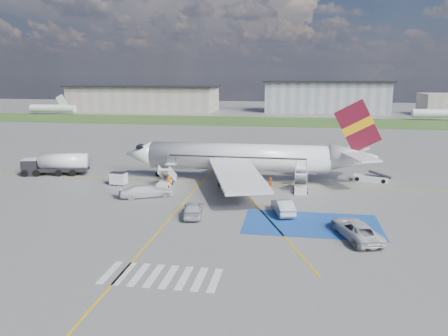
{
  "coord_description": "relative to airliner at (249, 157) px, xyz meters",
  "views": [
    {
      "loc": [
        7.93,
        -47.86,
        15.25
      ],
      "look_at": [
        -0.77,
        5.74,
        3.5
      ],
      "focal_mm": 35.0,
      "sensor_mm": 36.0,
      "label": 1
    }
  ],
  "objects": [
    {
      "name": "ground",
      "position": [
        -1.51,
        -14.0,
        -3.39
      ],
      "size": [
        400.0,
        400.0,
        0.0
      ],
      "primitive_type": "plane",
      "color": "#60605E",
      "rests_on": "ground"
    },
    {
      "name": "grass_strip",
      "position": [
        -1.51,
        81.0,
        -3.39
      ],
      "size": [
        400.0,
        30.0,
        0.01
      ],
      "primitive_type": "cube",
      "color": "#2D4C1E",
      "rests_on": "ground"
    },
    {
      "name": "taxiway_line_main",
      "position": [
        -1.51,
        -2.0,
        -3.39
      ],
      "size": [
        120.0,
        0.2,
        0.01
      ],
      "primitive_type": "cube",
      "color": "gold",
      "rests_on": "ground"
    },
    {
      "name": "taxiway_line_cross",
      "position": [
        -6.51,
        -24.0,
        -3.39
      ],
      "size": [
        0.2,
        60.0,
        0.01
      ],
      "primitive_type": "cube",
      "color": "gold",
      "rests_on": "ground"
    },
    {
      "name": "taxiway_line_diag",
      "position": [
        -1.51,
        -2.0,
        -3.39
      ],
      "size": [
        20.71,
        56.45,
        0.01
      ],
      "primitive_type": "cube",
      "rotation": [
        0.0,
        0.0,
        0.35
      ],
      "color": "gold",
      "rests_on": "ground"
    },
    {
      "name": "staging_box",
      "position": [
        8.49,
        -18.0,
        -3.39
      ],
      "size": [
        14.0,
        8.0,
        0.01
      ],
      "primitive_type": "cube",
      "color": "#184494",
      "rests_on": "ground"
    },
    {
      "name": "crosswalk",
      "position": [
        -3.31,
        -32.0,
        -3.39
      ],
      "size": [
        9.0,
        4.0,
        0.01
      ],
      "color": "silver",
      "rests_on": "ground"
    },
    {
      "name": "terminal_west",
      "position": [
        -56.51,
        116.0,
        1.61
      ],
      "size": [
        60.0,
        22.0,
        10.0
      ],
      "primitive_type": "cube",
      "color": "gray",
      "rests_on": "ground"
    },
    {
      "name": "terminal_centre",
      "position": [
        18.49,
        121.0,
        2.61
      ],
      "size": [
        48.0,
        18.0,
        12.0
      ],
      "primitive_type": "cube",
      "color": "gray",
      "rests_on": "ground"
    },
    {
      "name": "airliner",
      "position": [
        0.0,
        0.0,
        0.0
      ],
      "size": [
        36.81,
        32.95,
        11.92
      ],
      "color": "silver",
      "rests_on": "ground"
    },
    {
      "name": "airstairs_fwd",
      "position": [
        -11.01,
        -5.3,
        -2.77
      ],
      "size": [
        1.9,
        5.2,
        3.6
      ],
      "color": "silver",
      "rests_on": "ground"
    },
    {
      "name": "airstairs_aft",
      "position": [
        7.49,
        -5.3,
        -2.77
      ],
      "size": [
        1.9,
        5.2,
        3.6
      ],
      "color": "silver",
      "rests_on": "ground"
    },
    {
      "name": "fuel_tanker",
      "position": [
        -29.56,
        -1.28,
        -2.0
      ],
      "size": [
        10.01,
        4.5,
        3.31
      ],
      "rotation": [
        0.0,
        0.0,
        0.2
      ],
      "color": "black",
      "rests_on": "ground"
    },
    {
      "name": "gpu_cart",
      "position": [
        -17.66,
        -5.69,
        -2.58
      ],
      "size": [
        2.29,
        1.59,
        1.81
      ],
      "rotation": [
        0.0,
        0.0,
        -0.09
      ],
      "color": "silver",
      "rests_on": "ground"
    },
    {
      "name": "belt_loader",
      "position": [
        17.65,
        2.26,
        -3.01
      ],
      "size": [
        5.36,
        2.94,
        1.55
      ],
      "rotation": [
        0.0,
        0.0,
        -0.26
      ],
      "color": "silver",
      "rests_on": "ground"
    },
    {
      "name": "car_silver_a",
      "position": [
        -4.2,
        -17.52,
        -2.53
      ],
      "size": [
        2.88,
        5.31,
        1.72
      ],
      "primitive_type": "imported",
      "rotation": [
        0.0,
        0.0,
        3.32
      ],
      "color": "#B0B2B8",
      "rests_on": "ground"
    },
    {
      "name": "car_silver_b",
      "position": [
        5.47,
        -15.05,
        -2.56
      ],
      "size": [
        3.0,
        5.33,
        1.66
      ],
      "primitive_type": "imported",
      "rotation": [
        0.0,
        0.0,
        3.4
      ],
      "color": "#A7A8AE",
      "rests_on": "ground"
    },
    {
      "name": "van_white_a",
      "position": [
        12.51,
        -21.17,
        -2.31
      ],
      "size": [
        4.22,
        6.3,
        2.17
      ],
      "primitive_type": "imported",
      "rotation": [
        0.0,
        0.0,
        3.44
      ],
      "color": "silver",
      "rests_on": "ground"
    },
    {
      "name": "van_white_b",
      "position": [
        -11.74,
        -10.9,
        -2.37
      ],
      "size": [
        5.6,
        4.09,
        2.04
      ],
      "primitive_type": "imported",
      "rotation": [
        0.0,
        0.0,
        2.0
      ],
      "color": "silver",
      "rests_on": "ground"
    },
    {
      "name": "crew_fwd",
      "position": [
        -10.29,
        -5.75,
        -2.49
      ],
      "size": [
        0.78,
        0.74,
        1.8
      ],
      "primitive_type": "imported",
      "rotation": [
        0.0,
        0.0,
        0.65
      ],
      "color": "orange",
      "rests_on": "ground"
    },
    {
      "name": "crew_nose",
      "position": [
        -13.01,
        -0.55,
        -2.5
      ],
      "size": [
        0.75,
        0.93,
        1.78
      ],
      "primitive_type": "imported",
      "rotation": [
        0.0,
        0.0,
        -1.48
      ],
      "color": "#E8580C",
      "rests_on": "ground"
    },
    {
      "name": "crew_aft",
      "position": [
        3.51,
        -5.08,
        -2.51
      ],
      "size": [
        0.45,
        1.04,
        1.76
      ],
      "primitive_type": "imported",
      "rotation": [
        0.0,
        0.0,
        1.55
      ],
      "color": "#F05C0C",
      "rests_on": "ground"
    }
  ]
}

